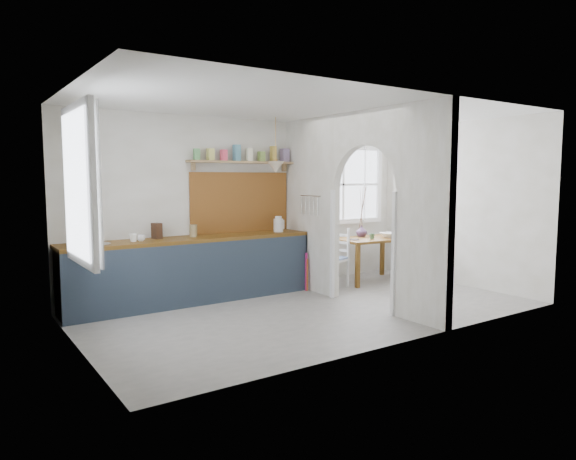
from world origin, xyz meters
TOP-DOWN VIEW (x-y plane):
  - floor at (0.00, 0.00)m, footprint 5.80×3.20m
  - ceiling at (0.00, 0.00)m, footprint 5.80×3.20m
  - walls at (0.00, 0.00)m, footprint 5.81×3.21m
  - partition at (0.70, 0.06)m, footprint 0.12×3.20m
  - kitchen_window at (-2.87, 0.00)m, footprint 0.10×1.16m
  - nook_window at (1.80, 1.56)m, footprint 1.76×0.10m
  - counter at (-1.13, 1.33)m, footprint 3.50×0.60m
  - sink at (-2.43, 1.30)m, footprint 0.40×0.40m
  - backsplash at (-0.20, 1.58)m, footprint 1.65×0.03m
  - shelf at (-0.20, 1.49)m, footprint 1.75×0.20m
  - pendant_lamp at (0.15, 1.15)m, footprint 0.26×0.26m
  - utensil_rail at (0.61, 0.90)m, footprint 0.02×0.50m
  - dining_table at (1.92, 0.97)m, footprint 1.22×0.86m
  - chair_left at (1.05, 0.95)m, footprint 0.53×0.53m
  - chair_right at (2.80, 0.94)m, footprint 0.44×0.44m
  - kettle at (0.26, 1.24)m, footprint 0.24×0.22m
  - mug_a at (-1.94, 1.28)m, footprint 0.15×0.15m
  - mug_b at (-1.84, 1.28)m, footprint 0.11×0.11m
  - knife_block at (-1.58, 1.43)m, footprint 0.12×0.15m
  - jar at (-1.08, 1.35)m, footprint 0.13×0.13m
  - towel_magenta at (0.58, 0.96)m, footprint 0.02×0.03m
  - towel_orange at (0.58, 0.94)m, footprint 0.02×0.03m
  - bowl at (2.25, 0.84)m, footprint 0.38×0.38m
  - table_cup at (1.81, 0.84)m, footprint 0.11×0.11m
  - plate at (1.50, 0.92)m, footprint 0.18×0.18m
  - vase at (1.91, 1.20)m, footprint 0.24×0.24m

SIDE VIEW (x-z plane):
  - floor at x=0.00m, z-range -0.01..0.01m
  - towel_orange at x=0.58m, z-range 0.01..0.49m
  - towel_magenta at x=0.58m, z-range -0.03..0.58m
  - dining_table at x=1.92m, z-range 0.00..0.72m
  - chair_right at x=2.80m, z-range 0.00..0.85m
  - counter at x=-1.13m, z-range 0.01..0.91m
  - chair_left at x=1.05m, z-range 0.00..0.93m
  - plate at x=1.50m, z-range 0.72..0.74m
  - bowl at x=2.25m, z-range 0.72..0.80m
  - table_cup at x=1.81m, z-range 0.72..0.81m
  - vase at x=1.91m, z-range 0.72..0.91m
  - sink at x=-2.43m, z-range 0.88..0.90m
  - mug_b at x=-1.84m, z-range 0.90..0.99m
  - mug_a at x=-1.94m, z-range 0.90..1.01m
  - jar at x=-1.08m, z-range 0.90..1.07m
  - knife_block at x=-1.58m, z-range 0.90..1.11m
  - kettle at x=0.26m, z-range 0.90..1.14m
  - walls at x=0.00m, z-range 0.00..2.60m
  - backsplash at x=-0.20m, z-range 0.90..1.80m
  - utensil_rail at x=0.61m, z-range 1.44..1.46m
  - partition at x=0.70m, z-range 0.15..2.75m
  - nook_window at x=1.80m, z-range 0.95..2.25m
  - kitchen_window at x=-2.87m, z-range 0.90..2.40m
  - pendant_lamp at x=0.15m, z-range 1.80..1.96m
  - shelf at x=-0.20m, z-range 1.90..2.11m
  - ceiling at x=0.00m, z-range 2.60..2.60m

